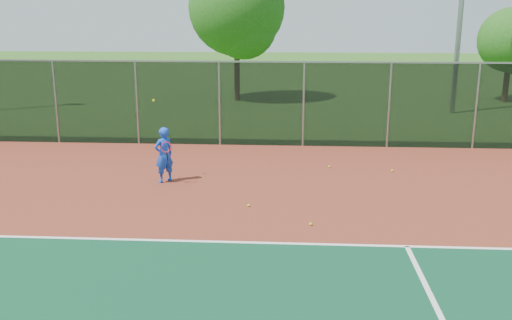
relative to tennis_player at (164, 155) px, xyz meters
The scene contains 8 objects.
court_apron 6.67m from the tennis_player, 52.85° to the right, with size 30.00×20.00×0.02m, color maroon.
fence_back 6.23m from the tennis_player, 49.78° to the left, with size 30.00×0.06×3.03m.
tennis_player is the anchor object (origin of this frame).
practice_ball_0 5.16m from the tennis_player, 20.60° to the left, with size 0.07×0.07×0.07m, color #C7E31A.
practice_ball_2 6.85m from the tennis_player, 12.27° to the left, with size 0.07×0.07×0.07m, color #C7E31A.
practice_ball_3 5.21m from the tennis_player, 38.15° to the right, with size 0.07×0.07×0.07m, color #C7E31A.
practice_ball_6 3.32m from the tennis_player, 38.08° to the right, with size 0.07×0.07×0.07m, color #C7E31A.
tree_back_left 15.87m from the tennis_player, 87.37° to the left, with size 5.08×5.08×7.47m.
Camera 1 is at (-0.43, -8.10, 4.75)m, focal length 40.00 mm.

